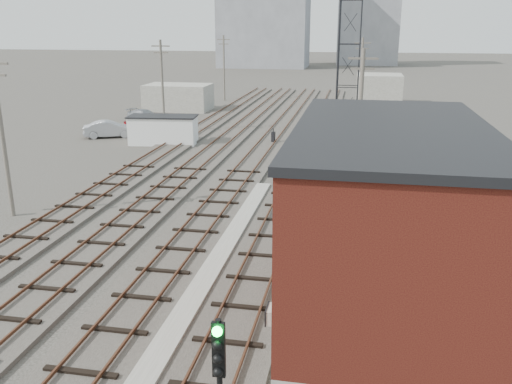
% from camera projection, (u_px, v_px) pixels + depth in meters
% --- Properties ---
extents(ground, '(320.00, 320.00, 0.00)m').
position_uv_depth(ground, '(305.00, 113.00, 65.99)').
color(ground, '#282621').
rests_on(ground, ground).
extents(track_right, '(3.20, 90.00, 0.39)m').
position_uv_depth(track_right, '(309.00, 151.00, 45.79)').
color(track_right, '#332D28').
rests_on(track_right, ground).
extents(track_mid_right, '(3.20, 90.00, 0.39)m').
position_uv_depth(track_mid_right, '(263.00, 149.00, 46.50)').
color(track_mid_right, '#332D28').
rests_on(track_mid_right, ground).
extents(track_mid_left, '(3.20, 90.00, 0.39)m').
position_uv_depth(track_mid_left, '(218.00, 147.00, 47.21)').
color(track_mid_left, '#332D28').
rests_on(track_mid_left, ground).
extents(track_left, '(3.20, 90.00, 0.39)m').
position_uv_depth(track_left, '(174.00, 146.00, 47.91)').
color(track_left, '#332D28').
rests_on(track_left, ground).
extents(platform_curb, '(0.90, 28.00, 0.26)m').
position_uv_depth(platform_curb, '(207.00, 279.00, 22.66)').
color(platform_curb, gray).
rests_on(platform_curb, ground).
extents(brick_building, '(6.54, 12.20, 7.22)m').
position_uv_depth(brick_building, '(386.00, 229.00, 18.52)').
color(brick_building, gray).
rests_on(brick_building, ground).
extents(lattice_tower, '(1.60, 1.60, 15.00)m').
position_uv_depth(lattice_tower, '(348.00, 65.00, 39.33)').
color(lattice_tower, black).
rests_on(lattice_tower, ground).
extents(utility_pole_left_a, '(1.80, 0.24, 9.00)m').
position_uv_depth(utility_pole_left_a, '(2.00, 132.00, 29.21)').
color(utility_pole_left_a, '#595147').
rests_on(utility_pole_left_a, ground).
extents(utility_pole_left_b, '(1.80, 0.24, 9.00)m').
position_uv_depth(utility_pole_left_b, '(162.00, 84.00, 52.69)').
color(utility_pole_left_b, '#595147').
rests_on(utility_pole_left_b, ground).
extents(utility_pole_left_c, '(1.80, 0.24, 9.00)m').
position_uv_depth(utility_pole_left_c, '(224.00, 66.00, 76.17)').
color(utility_pole_left_c, '#595147').
rests_on(utility_pole_left_c, ground).
extents(utility_pole_right_a, '(1.80, 0.24, 9.00)m').
position_uv_depth(utility_pole_right_a, '(360.00, 118.00, 33.38)').
color(utility_pole_right_a, '#595147').
rests_on(utility_pole_right_a, ground).
extents(utility_pole_right_b, '(1.80, 0.24, 9.00)m').
position_uv_depth(utility_pole_right_b, '(361.00, 76.00, 61.55)').
color(utility_pole_right_b, '#595147').
rests_on(utility_pole_right_b, ground).
extents(apartment_left, '(22.00, 14.00, 30.00)m').
position_uv_depth(apartment_left, '(264.00, 6.00, 135.17)').
color(apartment_left, gray).
rests_on(apartment_left, ground).
extents(apartment_right, '(16.00, 12.00, 26.00)m').
position_uv_depth(apartment_right, '(369.00, 15.00, 145.26)').
color(apartment_right, gray).
rests_on(apartment_right, ground).
extents(shed_left, '(8.00, 5.00, 3.20)m').
position_uv_depth(shed_left, '(179.00, 97.00, 68.34)').
color(shed_left, gray).
rests_on(shed_left, ground).
extents(shed_right, '(6.00, 6.00, 4.00)m').
position_uv_depth(shed_right, '(379.00, 89.00, 73.20)').
color(shed_right, gray).
rests_on(shed_right, ground).
extents(switch_stand, '(0.36, 0.36, 1.33)m').
position_uv_depth(switch_stand, '(273.00, 137.00, 48.88)').
color(switch_stand, black).
rests_on(switch_stand, ground).
extents(site_trailer, '(6.34, 3.28, 2.56)m').
position_uv_depth(site_trailer, '(163.00, 130.00, 48.76)').
color(site_trailer, white).
rests_on(site_trailer, ground).
extents(car_red, '(3.84, 1.79, 1.27)m').
position_uv_depth(car_red, '(142.00, 124.00, 55.51)').
color(car_red, maroon).
rests_on(car_red, ground).
extents(car_silver, '(5.08, 3.49, 1.58)m').
position_uv_depth(car_silver, '(109.00, 129.00, 51.78)').
color(car_silver, '#9A9BA1').
rests_on(car_silver, ground).
extents(car_grey, '(4.89, 3.52, 1.32)m').
position_uv_depth(car_grey, '(145.00, 116.00, 60.39)').
color(car_grey, gray).
rests_on(car_grey, ground).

